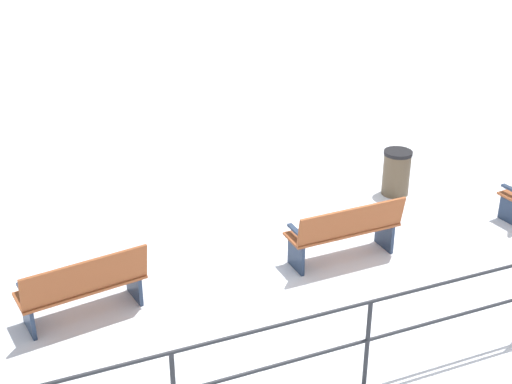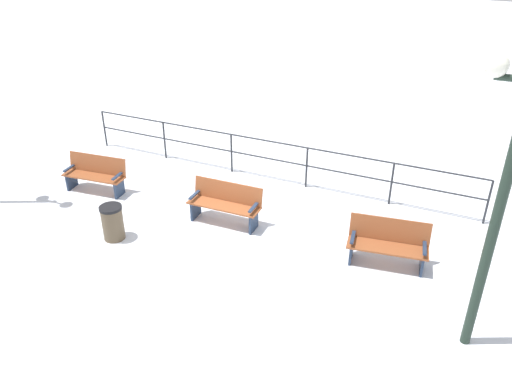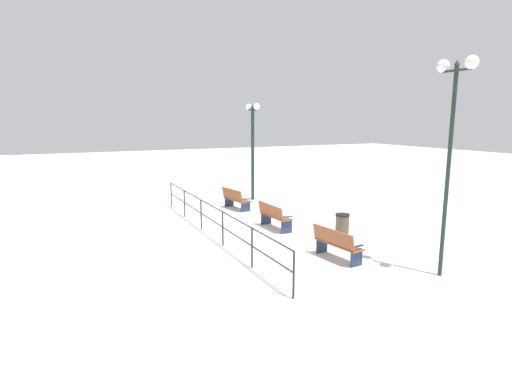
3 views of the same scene
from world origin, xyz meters
TOP-DOWN VIEW (x-y plane):
  - ground_plane at (0.00, 0.00)m, footprint 80.00×80.00m
  - bench_second at (-0.23, -0.00)m, footprint 0.58×1.66m
  - bench_third at (-0.20, 3.62)m, footprint 0.80×1.63m
  - waterfront_railing at (-2.60, 0.00)m, footprint 0.05×10.66m
  - trash_bin at (1.36, -1.87)m, footprint 0.47×0.47m

SIDE VIEW (x-z plane):
  - ground_plane at x=0.00m, z-range 0.00..0.00m
  - trash_bin at x=1.36m, z-range 0.00..0.78m
  - bench_third at x=-0.20m, z-range 0.00..0.92m
  - bench_second at x=-0.23m, z-range 0.03..0.95m
  - waterfront_railing at x=-2.60m, z-range 0.19..1.29m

